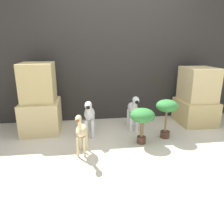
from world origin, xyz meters
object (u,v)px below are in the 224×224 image
object	(u,v)px
zebra_right	(133,109)
potted_palm_front	(142,117)
zebra_left	(89,114)
giraffe_figurine	(81,130)
potted_palm_back	(167,109)

from	to	relation	value
zebra_right	potted_palm_front	world-z (taller)	zebra_right
zebra_left	giraffe_figurine	world-z (taller)	zebra_left
zebra_left	potted_palm_back	xyz separation A→B (m)	(1.14, -0.24, 0.11)
potted_palm_front	zebra_right	bearing A→B (deg)	89.20
zebra_left	giraffe_figurine	bearing A→B (deg)	-102.07
zebra_right	potted_palm_back	xyz separation A→B (m)	(0.40, -0.43, 0.11)
zebra_left	giraffe_figurine	xyz separation A→B (m)	(-0.13, -0.60, -0.02)
zebra_right	zebra_left	xyz separation A→B (m)	(-0.73, -0.19, 0.00)
giraffe_figurine	potted_palm_front	distance (m)	0.88
zebra_right	zebra_left	bearing A→B (deg)	-165.18
zebra_right	potted_palm_front	xyz separation A→B (m)	(-0.01, -0.57, 0.04)
giraffe_figurine	potted_palm_front	size ratio (longest dim) A/B	1.13
zebra_left	giraffe_figurine	size ratio (longest dim) A/B	1.02
potted_palm_front	potted_palm_back	size ratio (longest dim) A/B	0.87
zebra_left	potted_palm_front	world-z (taller)	zebra_left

